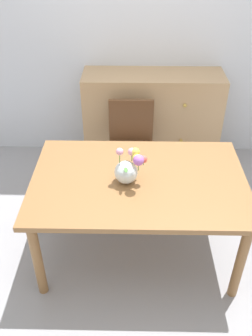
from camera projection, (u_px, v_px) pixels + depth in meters
name	position (u px, v px, depth m)	size (l,w,h in m)	color
ground_plane	(137.00, 247.00, 3.08)	(12.00, 12.00, 0.00)	#939399
back_wall	(139.00, 24.00, 3.55)	(7.00, 0.10, 2.80)	silver
dining_table	(139.00, 188.00, 2.70)	(1.56, 1.03, 0.73)	olive
chair_far	(131.00, 142.00, 3.46)	(0.42, 0.42, 0.90)	brown
dresser	(152.00, 119.00, 3.86)	(1.40, 0.47, 1.00)	tan
flower_vase	(128.00, 169.00, 2.55)	(0.23, 0.19, 0.27)	silver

